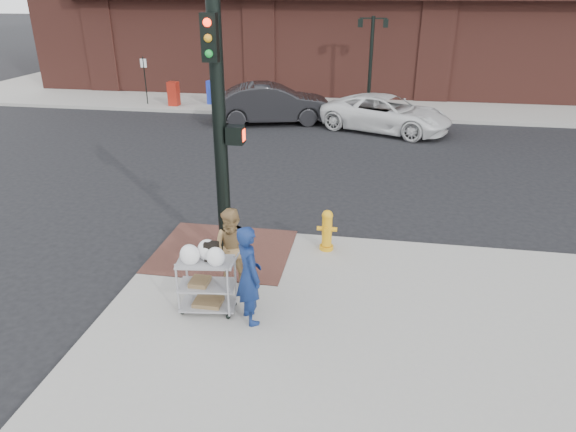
% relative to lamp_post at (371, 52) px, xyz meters
% --- Properties ---
extents(ground, '(220.00, 220.00, 0.00)m').
position_rel_lamp_post_xyz_m(ground, '(-2.00, -16.00, -2.62)').
color(ground, black).
rests_on(ground, ground).
extents(sidewalk_far, '(65.00, 36.00, 0.15)m').
position_rel_lamp_post_xyz_m(sidewalk_far, '(10.50, 16.00, -2.54)').
color(sidewalk_far, '#989690').
rests_on(sidewalk_far, ground).
extents(brick_curb_ramp, '(2.80, 2.40, 0.01)m').
position_rel_lamp_post_xyz_m(brick_curb_ramp, '(-2.60, -15.10, -2.46)').
color(brick_curb_ramp, '#4B2A23').
rests_on(brick_curb_ramp, sidewalk_near).
extents(lamp_post, '(1.32, 0.22, 4.00)m').
position_rel_lamp_post_xyz_m(lamp_post, '(0.00, 0.00, 0.00)').
color(lamp_post, black).
rests_on(lamp_post, sidewalk_far).
extents(parking_sign, '(0.05, 0.05, 2.20)m').
position_rel_lamp_post_xyz_m(parking_sign, '(-10.50, -1.00, -1.37)').
color(parking_sign, black).
rests_on(parking_sign, sidewalk_far).
extents(traffic_signal_pole, '(0.61, 0.51, 5.00)m').
position_rel_lamp_post_xyz_m(traffic_signal_pole, '(-2.48, -15.23, 0.21)').
color(traffic_signal_pole, black).
rests_on(traffic_signal_pole, sidewalk_near).
extents(woman_blue, '(0.69, 0.75, 1.71)m').
position_rel_lamp_post_xyz_m(woman_blue, '(-1.46, -17.39, -1.61)').
color(woman_blue, navy).
rests_on(woman_blue, sidewalk_near).
extents(pedestrian_tan, '(0.83, 0.68, 1.58)m').
position_rel_lamp_post_xyz_m(pedestrian_tan, '(-1.96, -16.51, -1.68)').
color(pedestrian_tan, '#997648').
rests_on(pedestrian_tan, sidewalk_near).
extents(sedan_dark, '(5.26, 2.97, 1.64)m').
position_rel_lamp_post_xyz_m(sedan_dark, '(-3.93, -3.19, -1.80)').
color(sedan_dark, black).
rests_on(sedan_dark, ground).
extents(minivan_white, '(5.57, 4.04, 1.41)m').
position_rel_lamp_post_xyz_m(minivan_white, '(0.79, -3.75, -1.91)').
color(minivan_white, white).
rests_on(minivan_white, ground).
extents(utility_cart, '(0.99, 0.63, 1.29)m').
position_rel_lamp_post_xyz_m(utility_cart, '(-2.23, -17.24, -1.88)').
color(utility_cart, gray).
rests_on(utility_cart, sidewalk_near).
extents(fire_hydrant, '(0.42, 0.29, 0.89)m').
position_rel_lamp_post_xyz_m(fire_hydrant, '(-0.46, -14.65, -2.01)').
color(fire_hydrant, orange).
rests_on(fire_hydrant, sidewalk_near).
extents(newsbox_red, '(0.49, 0.45, 1.10)m').
position_rel_lamp_post_xyz_m(newsbox_red, '(-9.08, -1.14, -1.92)').
color(newsbox_red, maroon).
rests_on(newsbox_red, sidewalk_far).
extents(newsbox_yellow, '(0.43, 0.40, 0.97)m').
position_rel_lamp_post_xyz_m(newsbox_yellow, '(-7.06, -0.77, -1.98)').
color(newsbox_yellow, yellow).
rests_on(newsbox_yellow, sidewalk_far).
extents(newsbox_blue, '(0.55, 0.51, 1.10)m').
position_rel_lamp_post_xyz_m(newsbox_blue, '(-7.37, -0.46, -1.92)').
color(newsbox_blue, '#1C31B6').
rests_on(newsbox_blue, sidewalk_far).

